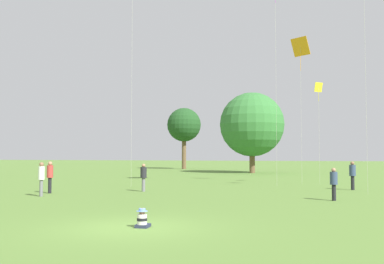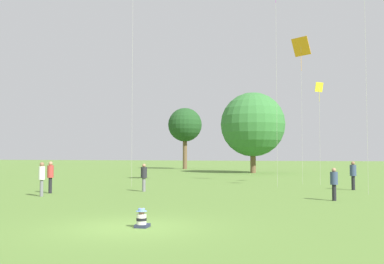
{
  "view_description": "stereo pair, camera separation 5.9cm",
  "coord_description": "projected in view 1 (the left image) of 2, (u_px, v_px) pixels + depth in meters",
  "views": [
    {
      "loc": [
        5.54,
        -12.59,
        2.2
      ],
      "look_at": [
        0.1,
        6.34,
        3.2
      ],
      "focal_mm": 42.0,
      "sensor_mm": 36.0,
      "label": 1
    },
    {
      "loc": [
        5.6,
        -12.58,
        2.2
      ],
      "look_at": [
        0.1,
        6.34,
        3.2
      ],
      "focal_mm": 42.0,
      "sensor_mm": 36.0,
      "label": 2
    }
  ],
  "objects": [
    {
      "name": "kite_5",
      "position": [
        300.0,
        49.0,
        34.04
      ],
      "size": [
        1.49,
        1.24,
        11.05
      ],
      "rotation": [
        0.0,
        0.0,
        1.78
      ],
      "color": "orange",
      "rests_on": "ground"
    },
    {
      "name": "person_standing_2",
      "position": [
        144.0,
        175.0,
        26.86
      ],
      "size": [
        0.51,
        0.51,
        1.66
      ],
      "rotation": [
        0.0,
        0.0,
        5.28
      ],
      "color": "slate",
      "rests_on": "ground"
    },
    {
      "name": "distant_tree_0",
      "position": [
        252.0,
        125.0,
        54.15
      ],
      "size": [
        7.75,
        7.75,
        9.72
      ],
      "color": "brown",
      "rests_on": "ground"
    },
    {
      "name": "person_standing_4",
      "position": [
        41.0,
        176.0,
        23.69
      ],
      "size": [
        0.43,
        0.43,
        1.8
      ],
      "rotation": [
        0.0,
        0.0,
        5.17
      ],
      "color": "slate",
      "rests_on": "ground"
    },
    {
      "name": "seated_toddler",
      "position": [
        142.0,
        219.0,
        13.53
      ],
      "size": [
        0.39,
        0.49,
        0.59
      ],
      "rotation": [
        0.0,
        0.0,
        0.04
      ],
      "color": "#282D47",
      "rests_on": "ground"
    },
    {
      "name": "kite_4",
      "position": [
        319.0,
        91.0,
        33.15
      ],
      "size": [
        0.63,
        0.61,
        7.54
      ],
      "rotation": [
        0.0,
        0.0,
        3.11
      ],
      "color": "yellow",
      "rests_on": "ground"
    },
    {
      "name": "person_standing_0",
      "position": [
        334.0,
        181.0,
        21.49
      ],
      "size": [
        0.37,
        0.37,
        1.57
      ],
      "rotation": [
        0.0,
        0.0,
        3.18
      ],
      "color": "black",
      "rests_on": "ground"
    },
    {
      "name": "person_standing_1",
      "position": [
        50.0,
        174.0,
        25.6
      ],
      "size": [
        0.46,
        0.46,
        1.81
      ],
      "rotation": [
        0.0,
        0.0,
        1.98
      ],
      "color": "black",
      "rests_on": "ground"
    },
    {
      "name": "person_standing_3",
      "position": [
        352.0,
        173.0,
        27.99
      ],
      "size": [
        0.55,
        0.55,
        1.78
      ],
      "rotation": [
        0.0,
        0.0,
        5.42
      ],
      "color": "black",
      "rests_on": "ground"
    },
    {
      "name": "ground_plane",
      "position": [
        131.0,
        228.0,
        13.51
      ],
      "size": [
        300.0,
        300.0,
        0.0
      ],
      "primitive_type": "plane",
      "color": "#567A33"
    },
    {
      "name": "distant_tree_1",
      "position": [
        184.0,
        125.0,
        69.25
      ],
      "size": [
        5.2,
        5.2,
        9.42
      ],
      "color": "brown",
      "rests_on": "ground"
    }
  ]
}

